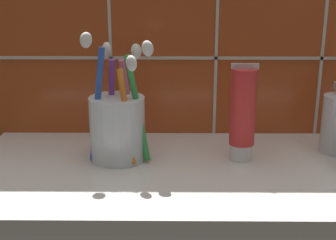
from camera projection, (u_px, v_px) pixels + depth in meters
sink_counter at (210, 173)px, 67.98cm from camera, size 70.62×31.43×2.00cm
tile_wall_backsplash at (206, 28)px, 77.60cm from camera, size 80.62×1.72×40.32cm
toothbrush_cup at (118, 124)px, 69.12cm from camera, size 10.79×8.81×19.24cm
toothpaste_tube at (243, 113)px, 68.41cm from camera, size 3.92×3.74×14.60cm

